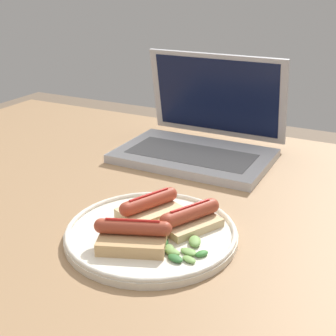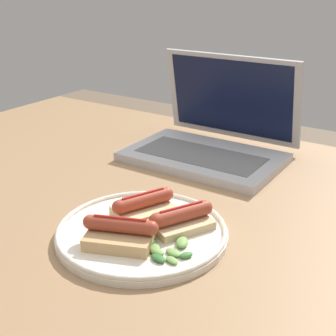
# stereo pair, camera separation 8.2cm
# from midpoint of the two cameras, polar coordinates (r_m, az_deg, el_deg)

# --- Properties ---
(desk) EXTENTS (1.32, 0.89, 0.76)m
(desk) POSITION_cam_midpoint_polar(r_m,az_deg,el_deg) (0.90, -6.58, -6.21)
(desk) COLOR #93704C
(desk) RESTS_ON ground_plane
(laptop) EXTENTS (0.33, 0.25, 0.21)m
(laptop) POSITION_cam_midpoint_polar(r_m,az_deg,el_deg) (1.04, 1.71, 3.67)
(laptop) COLOR #B7B7BC
(laptop) RESTS_ON desk
(plate) EXTENTS (0.27, 0.27, 0.02)m
(plate) POSITION_cam_midpoint_polar(r_m,az_deg,el_deg) (0.72, -5.33, -7.92)
(plate) COLOR silver
(plate) RESTS_ON desk
(sausage_toast_left) EXTENTS (0.12, 0.10, 0.04)m
(sausage_toast_left) POSITION_cam_midpoint_polar(r_m,az_deg,el_deg) (0.68, -7.75, -8.23)
(sausage_toast_left) COLOR tan
(sausage_toast_left) RESTS_ON plate
(sausage_toast_middle) EXTENTS (0.10, 0.11, 0.04)m
(sausage_toast_middle) POSITION_cam_midpoint_polar(r_m,az_deg,el_deg) (0.76, -5.43, -4.86)
(sausage_toast_middle) COLOR #D6B784
(sausage_toast_middle) RESTS_ON plate
(sausage_toast_right) EXTENTS (0.09, 0.11, 0.04)m
(sausage_toast_right) POSITION_cam_midpoint_polar(r_m,az_deg,el_deg) (0.72, -0.55, -6.19)
(sausage_toast_right) COLOR #D6B784
(sausage_toast_right) RESTS_ON plate
(salad_pile) EXTENTS (0.08, 0.08, 0.01)m
(salad_pile) POSITION_cam_midpoint_polar(r_m,az_deg,el_deg) (0.67, -2.08, -9.92)
(salad_pile) COLOR #709E4C
(salad_pile) RESTS_ON plate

